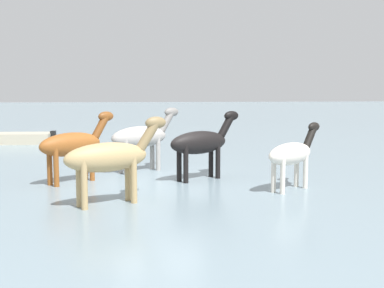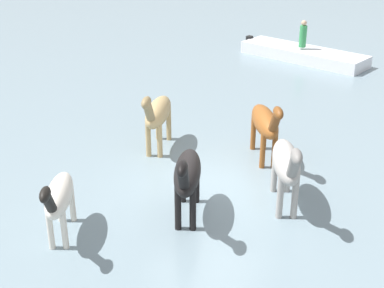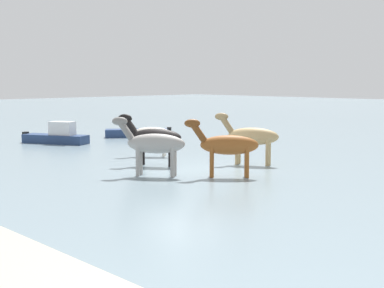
% 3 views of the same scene
% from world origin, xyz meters
% --- Properties ---
extents(ground_plane, '(148.65, 148.65, 0.00)m').
position_xyz_m(ground_plane, '(0.00, 0.00, 0.00)').
color(ground_plane, gray).
extents(horse_dun_straggler, '(1.73, 2.37, 1.99)m').
position_xyz_m(horse_dun_straggler, '(0.33, -1.26, 1.10)').
color(horse_dun_straggler, black).
rests_on(horse_dun_straggler, ground_plane).
extents(horse_pinto_flank, '(2.05, 2.14, 1.99)m').
position_xyz_m(horse_pinto_flank, '(0.20, 2.42, 1.10)').
color(horse_pinto_flank, brown).
rests_on(horse_pinto_flank, ground_plane).
extents(horse_gray_outer, '(1.84, 2.38, 2.04)m').
position_xyz_m(horse_gray_outer, '(1.86, 0.50, 1.12)').
color(horse_gray_outer, '#9E9993').
rests_on(horse_gray_outer, ground_plane).
extents(horse_mid_herd, '(1.55, 2.48, 2.02)m').
position_xyz_m(horse_mid_herd, '(-2.59, 1.16, 1.11)').
color(horse_mid_herd, tan).
rests_on(horse_mid_herd, ground_plane).
extents(horse_chestnut_trailing, '(1.72, 1.96, 1.76)m').
position_xyz_m(horse_chestnut_trailing, '(-1.35, -3.50, 0.97)').
color(horse_chestnut_trailing, silver).
rests_on(horse_chestnut_trailing, ground_plane).
extents(boat_motor_center, '(6.07, 2.07, 0.77)m').
position_xyz_m(boat_motor_center, '(-3.58, 12.39, 0.19)').
color(boat_motor_center, silver).
rests_on(boat_motor_center, ground_plane).
extents(person_watcher_seated, '(0.32, 0.32, 1.19)m').
position_xyz_m(person_watcher_seated, '(-3.57, 12.22, 1.17)').
color(person_watcher_seated, '#338C4C').
rests_on(person_watcher_seated, boat_motor_center).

